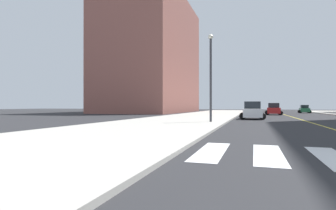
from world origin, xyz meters
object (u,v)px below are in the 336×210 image
(car_green_nearest, at_px, (304,109))
(car_red_fifth, at_px, (274,109))
(car_silver_second, at_px, (252,109))
(car_black_sixth, at_px, (252,110))
(car_white_fourth, at_px, (252,111))
(street_lamp, at_px, (211,70))

(car_green_nearest, bearing_deg, car_red_fifth, 66.25)
(car_green_nearest, height_order, car_silver_second, car_silver_second)
(car_silver_second, bearing_deg, car_black_sixth, -91.72)
(car_silver_second, height_order, car_black_sixth, car_silver_second)
(car_silver_second, distance_m, car_black_sixth, 7.68)
(car_red_fifth, bearing_deg, car_silver_second, 106.52)
(car_green_nearest, relative_size, car_white_fourth, 0.84)
(car_silver_second, bearing_deg, car_red_fifth, -77.45)
(car_red_fifth, distance_m, street_lamp, 26.14)
(car_red_fifth, height_order, street_lamp, street_lamp)
(car_white_fourth, relative_size, street_lamp, 0.60)
(car_silver_second, bearing_deg, street_lamp, -97.06)
(car_white_fourth, bearing_deg, car_black_sixth, 87.61)
(car_white_fourth, distance_m, car_black_sixth, 21.64)
(car_white_fourth, relative_size, car_red_fifth, 1.02)
(car_white_fourth, height_order, street_lamp, street_lamp)
(car_red_fifth, bearing_deg, car_black_sixth, 123.51)
(car_red_fifth, bearing_deg, car_white_fourth, -99.99)
(car_green_nearest, height_order, car_black_sixth, car_green_nearest)
(car_white_fourth, height_order, car_red_fifth, car_white_fourth)
(car_green_nearest, bearing_deg, car_black_sixth, 41.81)
(car_red_fifth, relative_size, street_lamp, 0.59)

